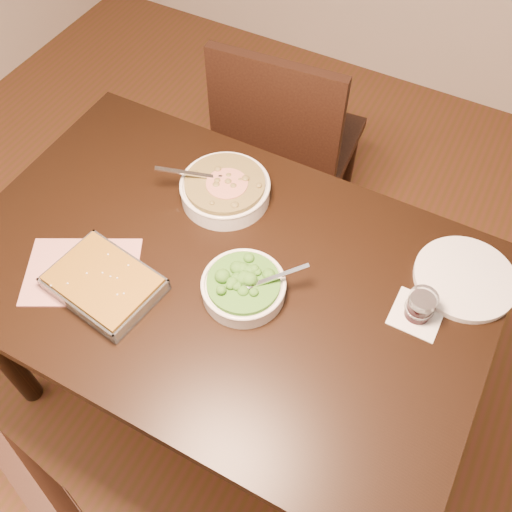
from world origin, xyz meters
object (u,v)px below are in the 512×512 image
(table, at_px, (222,289))
(dinner_plate, at_px, (465,278))
(stew_bowl, at_px, (225,189))
(chair_far, at_px, (285,143))
(baking_dish, at_px, (104,284))
(broccoli_bowl, at_px, (244,286))
(wine_tumbler, at_px, (421,305))

(table, height_order, dinner_plate, dinner_plate)
(stew_bowl, distance_m, chair_far, 0.55)
(baking_dish, bearing_deg, table, 48.59)
(dinner_plate, bearing_deg, table, -155.02)
(broccoli_bowl, bearing_deg, wine_tumbler, 19.66)
(table, bearing_deg, dinner_plate, 24.98)
(stew_bowl, distance_m, baking_dish, 0.43)
(dinner_plate, distance_m, chair_far, 0.88)
(dinner_plate, relative_size, chair_far, 0.27)
(stew_bowl, distance_m, broccoli_bowl, 0.33)
(broccoli_bowl, xyz_separation_m, dinner_plate, (0.49, 0.30, -0.02))
(table, height_order, broccoli_bowl, broccoli_bowl)
(broccoli_bowl, bearing_deg, dinner_plate, 31.97)
(baking_dish, relative_size, dinner_plate, 1.14)
(stew_bowl, relative_size, chair_far, 0.28)
(broccoli_bowl, relative_size, baking_dish, 0.72)
(table, relative_size, broccoli_bowl, 6.50)
(broccoli_bowl, distance_m, chair_far, 0.82)
(baking_dish, height_order, dinner_plate, baking_dish)
(baking_dish, height_order, wine_tumbler, wine_tumbler)
(stew_bowl, distance_m, dinner_plate, 0.69)
(stew_bowl, height_order, wine_tumbler, stew_bowl)
(stew_bowl, relative_size, wine_tumbler, 3.29)
(dinner_plate, height_order, chair_far, chair_far)
(table, distance_m, dinner_plate, 0.64)
(table, distance_m, stew_bowl, 0.28)
(chair_far, bearing_deg, broccoli_bowl, 102.92)
(table, relative_size, stew_bowl, 5.25)
(dinner_plate, bearing_deg, baking_dish, -150.25)
(dinner_plate, bearing_deg, chair_far, 148.66)
(wine_tumbler, distance_m, dinner_plate, 0.18)
(baking_dish, distance_m, dinner_plate, 0.93)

